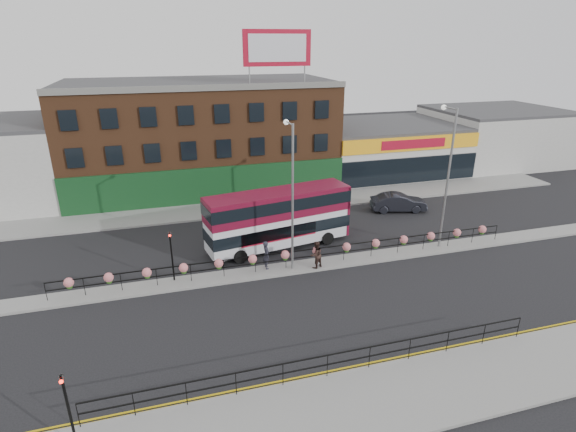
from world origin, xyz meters
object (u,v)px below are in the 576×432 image
object	(u,v)px
car	(398,202)
lamp_column_west	(292,186)
double_decker_bus	(279,213)
pedestrian_b	(316,255)
pedestrian_a	(266,255)
lamp_column_east	(447,167)

from	to	relation	value
car	lamp_column_west	bearing A→B (deg)	135.78
lamp_column_west	double_decker_bus	bearing A→B (deg)	87.85
pedestrian_b	lamp_column_west	xyz separation A→B (m)	(-1.49, 0.54, 4.60)
pedestrian_a	lamp_column_west	xyz separation A→B (m)	(1.58, -0.27, 4.57)
car	pedestrian_a	size ratio (longest dim) A/B	2.65
pedestrian_a	lamp_column_east	size ratio (longest dim) A/B	0.19
car	pedestrian_b	bearing A→B (deg)	141.23
pedestrian_a	double_decker_bus	bearing A→B (deg)	-28.61
pedestrian_a	lamp_column_west	distance (m)	4.84
double_decker_bus	lamp_column_east	distance (m)	11.79
car	pedestrian_b	world-z (taller)	pedestrian_b
pedestrian_b	lamp_column_west	size ratio (longest dim) A/B	0.20
lamp_column_west	lamp_column_east	xyz separation A→B (m)	(11.01, 0.34, 0.24)
car	lamp_column_east	bearing A→B (deg)	-173.70
double_decker_bus	pedestrian_b	bearing A→B (deg)	-71.10
double_decker_bus	lamp_column_east	size ratio (longest dim) A/B	1.09
double_decker_bus	pedestrian_a	world-z (taller)	double_decker_bus
double_decker_bus	pedestrian_a	size ratio (longest dim) A/B	5.65
pedestrian_b	car	bearing A→B (deg)	-165.10
car	pedestrian_b	distance (m)	13.20
double_decker_bus	car	world-z (taller)	double_decker_bus
car	lamp_column_west	size ratio (longest dim) A/B	0.53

